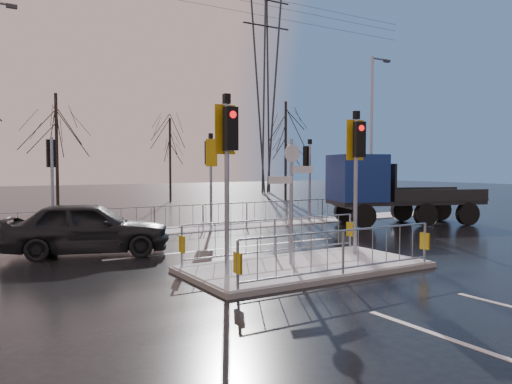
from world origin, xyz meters
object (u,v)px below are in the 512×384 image
car_far_lane (88,228)px  street_lamp_right (372,129)px  flatbed_truck (377,188)px  traffic_island (305,254)px

car_far_lane → street_lamp_right: 15.53m
car_far_lane → flatbed_truck: (12.48, 1.08, 0.84)m
traffic_island → car_far_lane: bearing=129.9°
flatbed_truck → street_lamp_right: size_ratio=0.87×
flatbed_truck → street_lamp_right: 4.34m
traffic_island → street_lamp_right: 14.14m
traffic_island → car_far_lane: traffic_island is taller
traffic_island → street_lamp_right: bearing=38.7°
street_lamp_right → car_far_lane: bearing=-166.2°
traffic_island → flatbed_truck: bearing=35.4°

